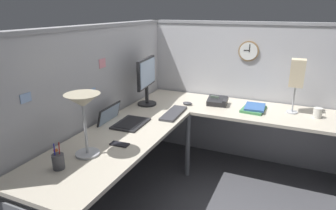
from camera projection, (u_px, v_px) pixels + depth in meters
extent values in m
plane|color=#47474C|center=(196.00, 186.00, 2.96)|extent=(6.80, 6.80, 0.00)
cube|color=#B2B2B7|center=(98.00, 114.00, 2.74)|extent=(2.57, 0.10, 1.55)
cube|color=#939399|center=(91.00, 26.00, 2.49)|extent=(2.57, 0.12, 0.03)
cube|color=#B2B2B7|center=(244.00, 94.00, 3.37)|extent=(0.10, 2.37, 1.55)
cube|color=#939399|center=(250.00, 23.00, 3.13)|extent=(0.12, 2.37, 0.03)
cube|color=beige|center=(135.00, 126.00, 2.59)|extent=(2.35, 0.66, 0.03)
cube|color=beige|center=(271.00, 113.00, 2.92)|extent=(0.66, 1.49, 0.03)
cylinder|color=slate|center=(188.00, 145.00, 3.05)|extent=(0.05, 0.05, 0.70)
cylinder|color=#232326|center=(147.00, 104.00, 3.13)|extent=(0.20, 0.20, 0.02)
cylinder|color=#232326|center=(147.00, 95.00, 3.10)|extent=(0.04, 0.04, 0.20)
cube|color=#232326|center=(146.00, 72.00, 3.03)|extent=(0.46, 0.09, 0.30)
cube|color=#99B2D1|center=(148.00, 73.00, 3.02)|extent=(0.42, 0.06, 0.26)
cube|color=#232326|center=(131.00, 123.00, 2.60)|extent=(0.35, 0.26, 0.02)
cube|color=black|center=(131.00, 122.00, 2.60)|extent=(0.30, 0.19, 0.00)
cube|color=#232326|center=(109.00, 116.00, 2.66)|extent=(0.34, 0.08, 0.22)
cube|color=#99B2D1|center=(109.00, 117.00, 2.66)|extent=(0.31, 0.07, 0.18)
cube|color=#38383D|center=(174.00, 113.00, 2.84)|extent=(0.44, 0.16, 0.02)
ellipsoid|color=#38383D|center=(187.00, 103.00, 3.12)|extent=(0.06, 0.10, 0.03)
cylinder|color=#B7BABF|center=(88.00, 153.00, 2.06)|extent=(0.17, 0.17, 0.02)
cylinder|color=#B7BABF|center=(85.00, 128.00, 2.00)|extent=(0.02, 0.02, 0.38)
cone|color=#B2A88C|center=(83.00, 100.00, 1.94)|extent=(0.24, 0.24, 0.09)
cylinder|color=#4C4C51|center=(58.00, 162.00, 1.87)|extent=(0.08, 0.08, 0.10)
cylinder|color=#1E1EB2|center=(55.00, 153.00, 1.84)|extent=(0.01, 0.01, 0.13)
cylinder|color=#B21E1E|center=(59.00, 152.00, 1.86)|extent=(0.01, 0.01, 0.13)
cylinder|color=#D8591E|center=(56.00, 150.00, 1.85)|extent=(0.03, 0.03, 0.01)
cube|color=black|center=(120.00, 144.00, 2.21)|extent=(0.08, 0.15, 0.01)
cube|color=#232326|center=(217.00, 102.00, 3.12)|extent=(0.21, 0.22, 0.10)
cube|color=#8CA58C|center=(215.00, 98.00, 3.12)|extent=(0.02, 0.09, 0.04)
cube|color=#232326|center=(225.00, 101.00, 3.09)|extent=(0.19, 0.06, 0.04)
cube|color=#3F7F4C|center=(253.00, 109.00, 2.95)|extent=(0.30, 0.24, 0.02)
cube|color=#335999|center=(255.00, 107.00, 2.96)|extent=(0.27, 0.20, 0.02)
cylinder|color=#B7BABF|center=(292.00, 112.00, 2.89)|extent=(0.11, 0.11, 0.01)
cylinder|color=#B7BABF|center=(294.00, 99.00, 2.85)|extent=(0.02, 0.02, 0.27)
cube|color=beige|center=(297.00, 73.00, 2.77)|extent=(0.13, 0.13, 0.26)
cylinder|color=silver|center=(318.00, 113.00, 2.74)|extent=(0.08, 0.08, 0.10)
cylinder|color=olive|center=(249.00, 51.00, 3.17)|extent=(0.03, 0.22, 0.22)
cylinder|color=white|center=(248.00, 51.00, 3.15)|extent=(0.00, 0.19, 0.19)
cube|color=black|center=(247.00, 50.00, 3.15)|extent=(0.00, 0.06, 0.01)
cube|color=black|center=(250.00, 48.00, 3.14)|extent=(0.00, 0.01, 0.08)
cube|color=#99B7E5|center=(93.00, 92.00, 2.54)|extent=(0.08, 0.00, 0.07)
cube|color=#99B7E5|center=(26.00, 98.00, 1.90)|extent=(0.09, 0.00, 0.06)
cube|color=pink|center=(102.00, 63.00, 2.61)|extent=(0.09, 0.00, 0.08)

